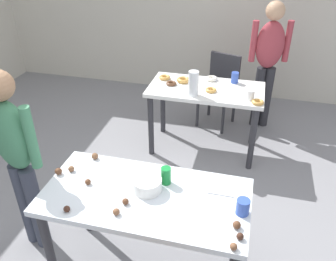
% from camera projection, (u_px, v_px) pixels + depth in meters
% --- Properties ---
extents(ground_plane, '(6.40, 6.40, 0.00)m').
position_uv_depth(ground_plane, '(149.00, 258.00, 2.72)').
color(ground_plane, gray).
extents(wall_back, '(6.40, 0.10, 2.60)m').
position_uv_depth(wall_back, '(216.00, 1.00, 4.68)').
color(wall_back, beige).
rests_on(wall_back, ground_plane).
extents(dining_table_near, '(1.33, 0.66, 0.75)m').
position_uv_depth(dining_table_near, '(146.00, 206.00, 2.29)').
color(dining_table_near, silver).
rests_on(dining_table_near, ground_plane).
extents(dining_table_far, '(1.18, 0.61, 0.75)m').
position_uv_depth(dining_table_far, '(205.00, 98.00, 3.69)').
color(dining_table_far, white).
rests_on(dining_table_far, ground_plane).
extents(chair_far_table, '(0.50, 0.50, 0.87)m').
position_uv_depth(chair_far_table, '(220.00, 86.00, 4.29)').
color(chair_far_table, '#2D2D33').
rests_on(chair_far_table, ground_plane).
extents(person_girl_near, '(0.45, 0.27, 1.48)m').
position_uv_depth(person_girl_near, '(16.00, 152.00, 2.41)').
color(person_girl_near, '#383D4C').
rests_on(person_girl_near, ground_plane).
extents(person_adult_far, '(0.45, 0.27, 1.51)m').
position_uv_depth(person_adult_far, '(268.00, 56.00, 4.00)').
color(person_adult_far, '#28282D').
rests_on(person_adult_far, ground_plane).
extents(mixing_bowl, '(0.19, 0.19, 0.09)m').
position_uv_depth(mixing_bowl, '(147.00, 185.00, 2.25)').
color(mixing_bowl, white).
rests_on(mixing_bowl, dining_table_near).
extents(soda_can, '(0.07, 0.07, 0.12)m').
position_uv_depth(soda_can, '(166.00, 176.00, 2.30)').
color(soda_can, '#198438').
rests_on(soda_can, dining_table_near).
extents(fork_near, '(0.17, 0.02, 0.01)m').
position_uv_depth(fork_near, '(220.00, 194.00, 2.23)').
color(fork_near, silver).
rests_on(fork_near, dining_table_near).
extents(cup_near_0, '(0.08, 0.08, 0.10)m').
position_uv_depth(cup_near_0, '(243.00, 207.00, 2.07)').
color(cup_near_0, '#3351B2').
rests_on(cup_near_0, dining_table_near).
extents(cake_ball_0, '(0.05, 0.05, 0.05)m').
position_uv_depth(cake_ball_0, '(58.00, 171.00, 2.40)').
color(cake_ball_0, brown).
rests_on(cake_ball_0, dining_table_near).
extents(cake_ball_1, '(0.05, 0.05, 0.05)m').
position_uv_depth(cake_ball_1, '(237.00, 225.00, 1.99)').
color(cake_ball_1, brown).
rests_on(cake_ball_1, dining_table_near).
extents(cake_ball_2, '(0.04, 0.04, 0.04)m').
position_uv_depth(cake_ball_2, '(125.00, 202.00, 2.15)').
color(cake_ball_2, brown).
rests_on(cake_ball_2, dining_table_near).
extents(cake_ball_3, '(0.04, 0.04, 0.04)m').
position_uv_depth(cake_ball_3, '(116.00, 212.00, 2.08)').
color(cake_ball_3, brown).
rests_on(cake_ball_3, dining_table_near).
extents(cake_ball_4, '(0.04, 0.04, 0.04)m').
position_uv_depth(cake_ball_4, '(240.00, 236.00, 1.92)').
color(cake_ball_4, '#3D2319').
rests_on(cake_ball_4, dining_table_near).
extents(cake_ball_5, '(0.04, 0.04, 0.04)m').
position_uv_depth(cake_ball_5, '(71.00, 169.00, 2.43)').
color(cake_ball_5, brown).
rests_on(cake_ball_5, dining_table_near).
extents(cake_ball_6, '(0.04, 0.04, 0.04)m').
position_uv_depth(cake_ball_6, '(234.00, 247.00, 1.86)').
color(cake_ball_6, brown).
rests_on(cake_ball_6, dining_table_near).
extents(cake_ball_7, '(0.04, 0.04, 0.04)m').
position_uv_depth(cake_ball_7, '(67.00, 209.00, 2.10)').
color(cake_ball_7, '#3D2319').
rests_on(cake_ball_7, dining_table_near).
extents(cake_ball_8, '(0.04, 0.04, 0.04)m').
position_uv_depth(cake_ball_8, '(88.00, 182.00, 2.31)').
color(cake_ball_8, brown).
rests_on(cake_ball_8, dining_table_near).
extents(cake_ball_9, '(0.05, 0.05, 0.05)m').
position_uv_depth(cake_ball_9, '(95.00, 156.00, 2.55)').
color(cake_ball_9, brown).
rests_on(cake_ball_9, dining_table_near).
extents(pitcher_far, '(0.10, 0.10, 0.25)m').
position_uv_depth(pitcher_far, '(193.00, 83.00, 3.42)').
color(pitcher_far, white).
rests_on(pitcher_far, dining_table_far).
extents(cup_far_0, '(0.07, 0.07, 0.10)m').
position_uv_depth(cup_far_0, '(250.00, 95.00, 3.37)').
color(cup_far_0, white).
rests_on(cup_far_0, dining_table_far).
extents(cup_far_1, '(0.08, 0.08, 0.12)m').
position_uv_depth(cup_far_1, '(235.00, 78.00, 3.71)').
color(cup_far_1, '#3351B2').
rests_on(cup_far_1, dining_table_far).
extents(donut_far_0, '(0.12, 0.12, 0.04)m').
position_uv_depth(donut_far_0, '(165.00, 77.00, 3.81)').
color(donut_far_0, gold).
rests_on(donut_far_0, dining_table_far).
extents(donut_far_1, '(0.12, 0.12, 0.03)m').
position_uv_depth(donut_far_1, '(258.00, 102.00, 3.31)').
color(donut_far_1, gold).
rests_on(donut_far_1, dining_table_far).
extents(donut_far_2, '(0.14, 0.14, 0.04)m').
position_uv_depth(donut_far_2, '(183.00, 80.00, 3.75)').
color(donut_far_2, gold).
rests_on(donut_far_2, dining_table_far).
extents(donut_far_3, '(0.11, 0.11, 0.03)m').
position_uv_depth(donut_far_3, '(171.00, 83.00, 3.68)').
color(donut_far_3, brown).
rests_on(donut_far_3, dining_table_far).
extents(donut_far_4, '(0.11, 0.11, 0.03)m').
position_uv_depth(donut_far_4, '(211.00, 90.00, 3.54)').
color(donut_far_4, gold).
rests_on(donut_far_4, dining_table_far).
extents(donut_far_5, '(0.13, 0.13, 0.04)m').
position_uv_depth(donut_far_5, '(212.00, 78.00, 3.79)').
color(donut_far_5, white).
rests_on(donut_far_5, dining_table_far).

